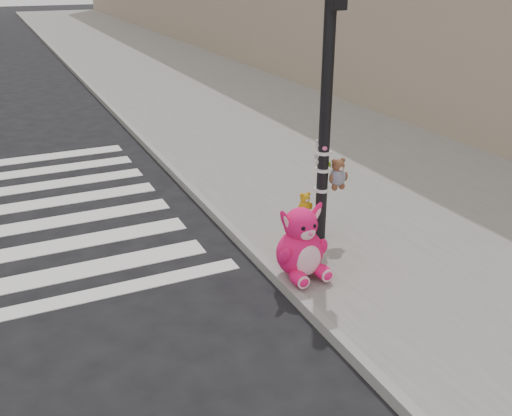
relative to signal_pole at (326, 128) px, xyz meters
name	(u,v)px	position (x,y,z in m)	size (l,w,h in m)	color
ground	(192,364)	(-2.63, -1.81, -1.78)	(120.00, 120.00, 0.00)	black
sidewalk_near	(244,108)	(2.37, 8.19, -1.71)	(7.00, 80.00, 0.14)	slate
curb_edge	(123,121)	(-1.08, 8.19, -1.71)	(0.12, 80.00, 0.15)	gray
signal_pole	(326,128)	(0.00, 0.00, 0.00)	(0.70, 0.49, 4.00)	black
pink_bunny	(301,247)	(-0.83, -0.86, -1.24)	(0.69, 0.74, 0.98)	#FF1568
red_teddy	(294,234)	(-0.43, 0.05, -1.53)	(0.14, 0.10, 0.21)	#A62010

